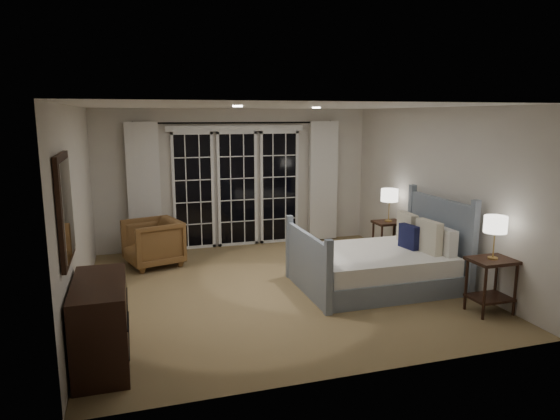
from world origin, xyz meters
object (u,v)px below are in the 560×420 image
object	(u,v)px
lamp_left	(495,225)
dresser	(101,323)
armchair	(153,243)
nightstand_left	(491,277)
bed	(379,264)
nightstand_right	(388,234)
lamp_right	(389,196)

from	to	relation	value
lamp_left	dresser	xyz separation A→B (m)	(-4.48, 0.04, -0.68)
armchair	dresser	world-z (taller)	dresser
nightstand_left	lamp_left	xyz separation A→B (m)	(0.00, 0.00, 0.65)
bed	armchair	world-z (taller)	bed
nightstand_right	dresser	world-z (taller)	dresser
nightstand_right	armchair	bearing A→B (deg)	170.30
nightstand_left	nightstand_right	world-z (taller)	nightstand_left
nightstand_left	lamp_left	size ratio (longest dim) A/B	1.29
bed	nightstand_left	size ratio (longest dim) A/B	3.08
bed	armchair	bearing A→B (deg)	146.94
lamp_left	nightstand_right	bearing A→B (deg)	89.47
nightstand_left	lamp_right	xyz separation A→B (m)	(0.02, 2.56, 0.61)
nightstand_left	dresser	xyz separation A→B (m)	(-4.48, 0.04, -0.04)
lamp_right	armchair	distance (m)	3.97
nightstand_right	bed	bearing A→B (deg)	-123.37
nightstand_left	bed	bearing A→B (deg)	123.20
lamp_right	armchair	size ratio (longest dim) A/B	0.67
lamp_right	dresser	distance (m)	5.20
nightstand_right	lamp_right	size ratio (longest dim) A/B	1.11
bed	lamp_left	world-z (taller)	bed
armchair	nightstand_left	bearing A→B (deg)	33.55
bed	lamp_left	size ratio (longest dim) A/B	3.99
bed	lamp_right	bearing A→B (deg)	56.63
nightstand_left	nightstand_right	bearing A→B (deg)	89.47
nightstand_left	lamp_left	distance (m)	0.65
dresser	armchair	bearing A→B (deg)	78.42
bed	armchair	size ratio (longest dim) A/B	2.55
nightstand_right	lamp_left	xyz separation A→B (m)	(-0.02, -2.56, 0.69)
nightstand_left	armchair	distance (m)	5.00
lamp_left	bed	bearing A→B (deg)	123.20
lamp_right	dresser	bearing A→B (deg)	-150.81
nightstand_left	lamp_right	distance (m)	2.63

